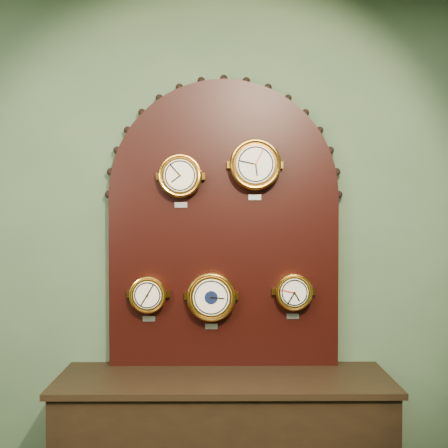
{
  "coord_description": "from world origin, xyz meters",
  "views": [
    {
      "loc": [
        -0.02,
        -0.55,
        1.66
      ],
      "look_at": [
        0.0,
        2.25,
        1.58
      ],
      "focal_mm": 45.71,
      "sensor_mm": 36.0,
      "label": 1
    }
  ],
  "objects_px": {
    "hygrometer": "(148,294)",
    "tide_clock": "(294,292)",
    "display_board": "(224,214)",
    "barometer": "(211,297)",
    "arabic_clock": "(255,165)",
    "roman_clock": "(180,176)"
  },
  "relations": [
    {
      "from": "hygrometer",
      "to": "tide_clock",
      "type": "relative_size",
      "value": 1.0
    },
    {
      "from": "display_board",
      "to": "barometer",
      "type": "height_order",
      "value": "display_board"
    },
    {
      "from": "arabic_clock",
      "to": "hygrometer",
      "type": "bearing_deg",
      "value": 179.82
    },
    {
      "from": "roman_clock",
      "to": "arabic_clock",
      "type": "bearing_deg",
      "value": -0.14
    },
    {
      "from": "hygrometer",
      "to": "barometer",
      "type": "bearing_deg",
      "value": -0.29
    },
    {
      "from": "roman_clock",
      "to": "hygrometer",
      "type": "distance_m",
      "value": 0.63
    },
    {
      "from": "display_board",
      "to": "hygrometer",
      "type": "distance_m",
      "value": 0.57
    },
    {
      "from": "roman_clock",
      "to": "tide_clock",
      "type": "xyz_separation_m",
      "value": [
        0.58,
        0.0,
        -0.6
      ]
    },
    {
      "from": "barometer",
      "to": "tide_clock",
      "type": "distance_m",
      "value": 0.43
    },
    {
      "from": "barometer",
      "to": "roman_clock",
      "type": "bearing_deg",
      "value": 179.69
    },
    {
      "from": "barometer",
      "to": "hygrometer",
      "type": "bearing_deg",
      "value": 179.71
    },
    {
      "from": "display_board",
      "to": "barometer",
      "type": "bearing_deg",
      "value": -133.99
    },
    {
      "from": "roman_clock",
      "to": "barometer",
      "type": "bearing_deg",
      "value": -0.31
    },
    {
      "from": "tide_clock",
      "to": "arabic_clock",
      "type": "bearing_deg",
      "value": -179.5
    },
    {
      "from": "roman_clock",
      "to": "tide_clock",
      "type": "bearing_deg",
      "value": 0.08
    },
    {
      "from": "display_board",
      "to": "arabic_clock",
      "type": "height_order",
      "value": "display_board"
    },
    {
      "from": "arabic_clock",
      "to": "tide_clock",
      "type": "relative_size",
      "value": 1.28
    },
    {
      "from": "roman_clock",
      "to": "hygrometer",
      "type": "xyz_separation_m",
      "value": [
        -0.17,
        0.0,
        -0.61
      ]
    },
    {
      "from": "arabic_clock",
      "to": "tide_clock",
      "type": "bearing_deg",
      "value": 0.5
    },
    {
      "from": "roman_clock",
      "to": "barometer",
      "type": "distance_m",
      "value": 0.64
    },
    {
      "from": "barometer",
      "to": "tide_clock",
      "type": "bearing_deg",
      "value": 0.22
    },
    {
      "from": "display_board",
      "to": "roman_clock",
      "type": "xyz_separation_m",
      "value": [
        -0.22,
        -0.07,
        0.2
      ]
    }
  ]
}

